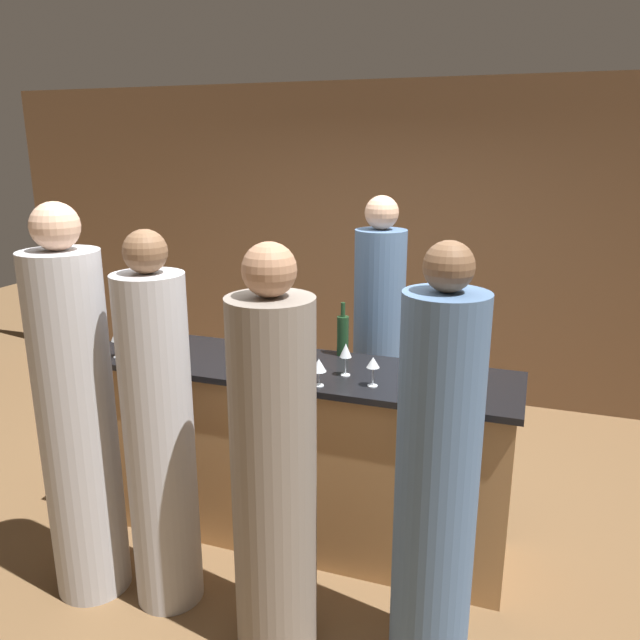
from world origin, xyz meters
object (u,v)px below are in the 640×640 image
object	(u,v)px
guest_3	(160,439)
wine_bottle_1	(165,329)
bartender	(378,357)
wine_bottle_0	(343,335)
guest_2	(436,484)
guest_0	(274,472)
guest_1	(78,422)

from	to	relation	value
guest_3	wine_bottle_1	xyz separation A→B (m)	(-0.43, 0.76, 0.30)
bartender	wine_bottle_0	size ratio (longest dim) A/B	6.19
guest_2	guest_3	size ratio (longest dim) A/B	1.01
wine_bottle_0	wine_bottle_1	world-z (taller)	wine_bottle_0
guest_0	wine_bottle_1	world-z (taller)	guest_0
guest_2	guest_3	xyz separation A→B (m)	(-1.33, -0.01, -0.00)
bartender	guest_2	xyz separation A→B (m)	(0.60, -1.40, -0.03)
guest_3	guest_0	bearing A→B (deg)	-7.76
guest_1	guest_3	xyz separation A→B (m)	(0.43, 0.06, -0.05)
guest_1	guest_2	distance (m)	1.76
wine_bottle_0	guest_2	bearing A→B (deg)	-53.87
guest_0	wine_bottle_1	distance (m)	1.40
guest_0	wine_bottle_0	size ratio (longest dim) A/B	5.96
guest_1	wine_bottle_0	bearing A→B (deg)	45.21
guest_0	wine_bottle_0	xyz separation A→B (m)	(-0.02, 1.08, 0.32)
guest_3	wine_bottle_0	bearing A→B (deg)	58.10
guest_0	wine_bottle_0	distance (m)	1.12
guest_3	wine_bottle_0	xyz separation A→B (m)	(0.62, 0.99, 0.30)
guest_1	guest_2	size ratio (longest dim) A/B	1.05
bartender	guest_3	xyz separation A→B (m)	(-0.73, -1.42, -0.03)
bartender	guest_1	distance (m)	1.87
guest_2	wine_bottle_1	bearing A→B (deg)	156.97
guest_2	wine_bottle_0	world-z (taller)	guest_2
guest_2	bartender	bearing A→B (deg)	113.27
guest_1	wine_bottle_1	size ratio (longest dim) A/B	6.57
guest_0	wine_bottle_1	xyz separation A→B (m)	(-1.07, 0.85, 0.31)
wine_bottle_1	guest_0	bearing A→B (deg)	-38.41
guest_0	guest_2	distance (m)	0.70
guest_1	wine_bottle_0	size ratio (longest dim) A/B	6.35
bartender	guest_1	xyz separation A→B (m)	(-1.15, -1.48, 0.02)
guest_3	wine_bottle_0	size ratio (longest dim) A/B	5.99
wine_bottle_0	guest_0	bearing A→B (deg)	-88.94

